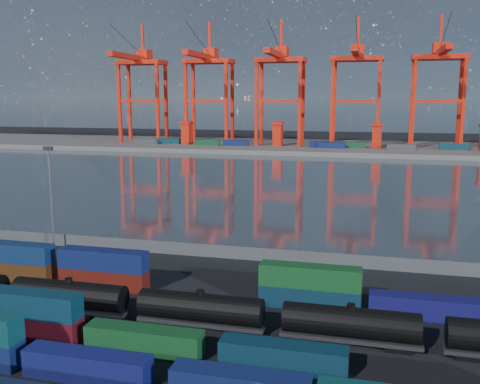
# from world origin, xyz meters

# --- Properties ---
(ground) EXTENTS (700.00, 700.00, 0.00)m
(ground) POSITION_xyz_m (0.00, 0.00, 0.00)
(ground) COLOR black
(ground) RESTS_ON ground
(harbor_water) EXTENTS (700.00, 700.00, 0.00)m
(harbor_water) POSITION_xyz_m (0.00, 105.00, 0.01)
(harbor_water) COLOR #2F3C45
(harbor_water) RESTS_ON ground
(far_quay) EXTENTS (700.00, 70.00, 2.00)m
(far_quay) POSITION_xyz_m (0.00, 210.00, 1.00)
(far_quay) COLOR #514F4C
(far_quay) RESTS_ON ground
(distant_mountains) EXTENTS (2470.00, 1100.00, 520.00)m
(distant_mountains) POSITION_xyz_m (63.02, 1600.00, 220.29)
(distant_mountains) COLOR #1E2630
(distant_mountains) RESTS_ON ground
(container_row_south) EXTENTS (140.27, 2.33, 4.96)m
(container_row_south) POSITION_xyz_m (0.65, -9.11, 1.81)
(container_row_south) COLOR #373B3C
(container_row_south) RESTS_ON ground
(container_row_mid) EXTENTS (140.84, 2.34, 4.99)m
(container_row_mid) POSITION_xyz_m (2.79, -3.36, 1.70)
(container_row_mid) COLOR #37383B
(container_row_mid) RESTS_ON ground
(container_row_north) EXTENTS (139.98, 2.38, 5.07)m
(container_row_north) POSITION_xyz_m (-13.63, 11.74, 1.85)
(container_row_north) COLOR navy
(container_row_north) RESTS_ON ground
(tanker_string) EXTENTS (106.80, 2.96, 4.24)m
(tanker_string) POSITION_xyz_m (2.54, 3.18, 2.13)
(tanker_string) COLOR black
(tanker_string) RESTS_ON ground
(waterfront_fence) EXTENTS (160.12, 0.12, 2.20)m
(waterfront_fence) POSITION_xyz_m (-0.00, 28.00, 1.00)
(waterfront_fence) COLOR #595B5E
(waterfront_fence) RESTS_ON ground
(yard_light_mast) EXTENTS (1.60, 0.40, 16.60)m
(yard_light_mast) POSITION_xyz_m (-30.00, 26.00, 9.30)
(yard_light_mast) COLOR slate
(yard_light_mast) RESTS_ON ground
(gantry_cranes) EXTENTS (198.08, 44.31, 60.00)m
(gantry_cranes) POSITION_xyz_m (-7.50, 203.41, 36.78)
(gantry_cranes) COLOR red
(gantry_cranes) RESTS_ON ground
(quay_containers) EXTENTS (172.58, 10.99, 2.60)m
(quay_containers) POSITION_xyz_m (-11.00, 195.46, 3.30)
(quay_containers) COLOR navy
(quay_containers) RESTS_ON far_quay
(straddle_carriers) EXTENTS (140.00, 7.00, 11.10)m
(straddle_carriers) POSITION_xyz_m (-2.50, 200.00, 7.82)
(straddle_carriers) COLOR red
(straddle_carriers) RESTS_ON far_quay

